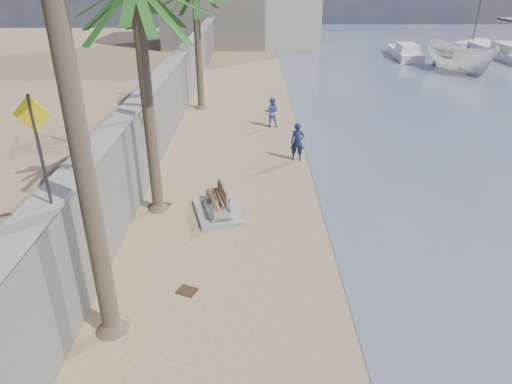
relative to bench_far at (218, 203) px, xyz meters
name	(u,v)px	position (x,y,z in m)	size (l,w,h in m)	color
ground_plane	(280,376)	(1.91, -7.67, -0.43)	(140.00, 140.00, 0.00)	#997F5E
seawall	(177,90)	(-3.29, 12.33, 1.32)	(0.45, 70.00, 3.50)	gray
wall_cap	(174,59)	(-3.29, 12.33, 3.12)	(0.80, 70.00, 0.12)	gray
bench_far	(218,203)	(0.00, 0.00, 0.00)	(2.13, 2.66, 0.98)	gray
pedestrian_sign	(37,136)	(-3.09, -6.17, 4.73)	(0.78, 0.07, 2.40)	#2D2D33
streetlight	(139,14)	(-3.19, 4.33, 6.22)	(0.28, 0.28, 5.12)	#2D2D33
person_a	(298,139)	(3.41, 5.34, 0.61)	(0.75, 0.51, 2.08)	#151D39
person_b	(272,110)	(2.40, 10.62, 0.52)	(0.91, 0.71, 1.90)	#4F5FA4
boat_cruiser	(460,56)	(19.84, 26.76, 0.91)	(2.96, 3.04, 3.48)	silver
yacht_near	(505,53)	(28.08, 34.70, -0.08)	(11.97, 3.35, 1.50)	silver
yacht_far	(404,54)	(17.22, 34.27, -0.08)	(7.98, 2.23, 1.50)	silver
sailboat_west	(472,43)	(27.92, 42.44, -0.09)	(5.78, 5.29, 9.28)	silver
debris_c	(160,205)	(-2.32, 0.64, -0.41)	(0.74, 0.59, 0.03)	#382616
debris_d	(187,291)	(-0.57, -4.64, -0.41)	(0.54, 0.43, 0.03)	#382616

